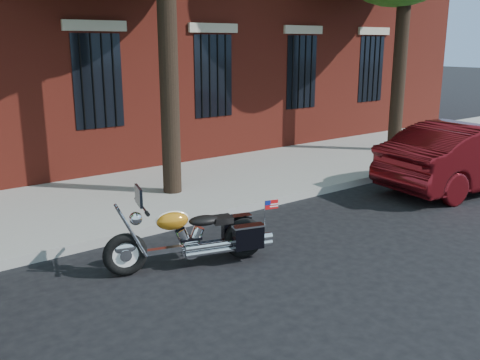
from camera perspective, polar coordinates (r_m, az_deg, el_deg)
ground at (r=8.15m, az=0.22°, el=-7.22°), size 120.00×120.00×0.00m
curb at (r=9.18m, az=-5.06°, el=-4.23°), size 40.00×0.16×0.15m
sidewalk at (r=10.75m, az=-10.46°, el=-1.62°), size 40.00×3.60×0.15m
motorcycle at (r=7.41m, az=-4.78°, el=-6.15°), size 2.24×1.11×1.20m
car_maroon at (r=12.17m, az=23.46°, el=2.36°), size 4.45×2.03×1.41m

